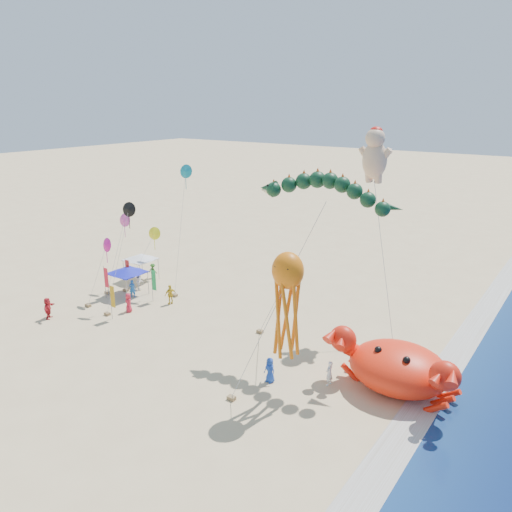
% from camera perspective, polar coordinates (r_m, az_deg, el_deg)
% --- Properties ---
extents(ground, '(320.00, 320.00, 0.00)m').
position_cam_1_polar(ground, '(37.81, 0.74, -10.72)').
color(ground, '#D1B784').
rests_on(ground, ground).
extents(foam_strip, '(320.00, 320.00, 0.00)m').
position_cam_1_polar(foam_strip, '(33.47, 18.60, -15.75)').
color(foam_strip, silver).
rests_on(foam_strip, ground).
extents(crab_inflatable, '(8.61, 6.02, 3.77)m').
position_cam_1_polar(crab_inflatable, '(33.57, 15.91, -12.08)').
color(crab_inflatable, '#FF270D').
rests_on(crab_inflatable, ground).
extents(dragon_kite, '(10.55, 2.59, 12.90)m').
position_cam_1_polar(dragon_kite, '(33.67, 7.85, 6.97)').
color(dragon_kite, black).
rests_on(dragon_kite, ground).
extents(cherub_kite, '(4.83, 3.73, 15.97)m').
position_cam_1_polar(cherub_kite, '(39.16, 13.44, 11.27)').
color(cherub_kite, '#E7B98D').
rests_on(cherub_kite, ground).
extents(octopus_kite, '(3.78, 3.25, 9.50)m').
position_cam_1_polar(octopus_kite, '(29.43, 3.58, -4.66)').
color(octopus_kite, orange).
rests_on(octopus_kite, ground).
extents(canopy_blue, '(3.18, 3.18, 2.71)m').
position_cam_1_polar(canopy_blue, '(48.67, -14.52, -1.63)').
color(canopy_blue, gray).
rests_on(canopy_blue, ground).
extents(canopy_white, '(3.00, 3.00, 2.71)m').
position_cam_1_polar(canopy_white, '(52.43, -13.08, -0.17)').
color(canopy_white, gray).
rests_on(canopy_white, ground).
extents(feather_flags, '(5.04, 5.56, 3.20)m').
position_cam_1_polar(feather_flags, '(47.15, -14.74, -2.82)').
color(feather_flags, gray).
rests_on(feather_flags, ground).
extents(beachgoers, '(25.44, 13.58, 1.88)m').
position_cam_1_polar(beachgoers, '(45.04, -13.04, -5.19)').
color(beachgoers, red).
rests_on(beachgoers, ground).
extents(small_kites, '(6.42, 10.38, 12.14)m').
position_cam_1_polar(small_kites, '(47.92, -13.27, 3.51)').
color(small_kites, '#E54CA5').
rests_on(small_kites, ground).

